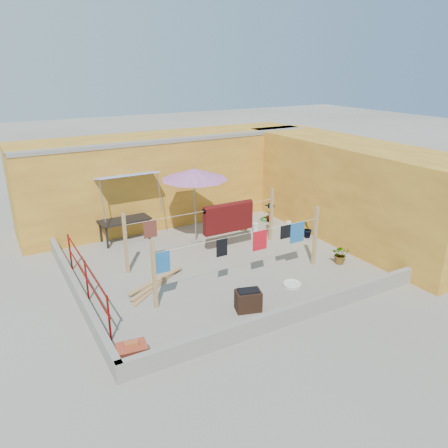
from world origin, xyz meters
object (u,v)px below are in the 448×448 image
Objects in this scene: water_jug_b at (288,225)px; green_hose at (267,219)px; brick_stack at (132,355)px; white_basin at (292,284)px; brazier at (248,300)px; plant_back_a at (243,219)px; water_jug_a at (256,228)px; patio_umbrella at (194,175)px; outdoor_table at (124,221)px.

water_jug_b is 0.61× the size of green_hose.
brick_stack is 2.06× the size of water_jug_b.
white_basin is 1.61× the size of water_jug_b.
white_basin is at bearing -117.51° from green_hose.
water_jug_b is at bearing 42.81° from brazier.
plant_back_a is (-1.31, -0.38, 0.35)m from green_hose.
brick_stack is 9.23m from green_hose.
brazier is 2.24× the size of water_jug_b.
green_hose is at bearing 62.49° from white_basin.
water_jug_a is (6.19, 4.90, -0.07)m from brick_stack.
patio_umbrella is 7.60× the size of water_jug_a.
outdoor_table is at bearing 101.73° from brazier.
outdoor_table reaches higher than white_basin.
patio_umbrella is at bearing 174.66° from water_jug_a.
brazier is 6.60m from green_hose.
water_jug_a is at bearing 54.39° from brazier.
plant_back_a is (-0.26, 0.44, 0.23)m from water_jug_a.
water_jug_b reaches higher than white_basin.
patio_umbrella reaches higher than brazier.
brazier is at bearing -100.25° from patio_umbrella.
patio_umbrella is 5.19× the size of green_hose.
brick_stack is 7.90m from water_jug_a.
brazier reaches higher than water_jug_b.
white_basin is (4.80, 1.03, -0.18)m from brick_stack.
brazier is at bearing 10.63° from brick_stack.
outdoor_table reaches higher than water_jug_a.
plant_back_a reaches higher than white_basin.
outdoor_table is (-2.03, 1.29, -1.62)m from patio_umbrella.
white_basin is (2.91, -5.37, -0.66)m from outdoor_table.
patio_umbrella is 3.45× the size of plant_back_a.
brick_stack is (-1.90, -6.40, -0.48)m from outdoor_table.
water_jug_b is (1.21, -0.33, -0.02)m from water_jug_a.
water_jug_b is at bearing -8.95° from patio_umbrella.
green_hose is at bearing 10.42° from patio_umbrella.
plant_back_a is at bearing -14.77° from outdoor_table.
plant_back_a is (2.01, 0.23, -1.93)m from patio_umbrella.
patio_umbrella is at bearing 79.75° from brazier.
plant_back_a is at bearing 152.13° from water_jug_b.
green_hose is (4.14, 5.14, -0.23)m from brazier.
outdoor_table is at bearing 160.70° from water_jug_a.
outdoor_table is 4.58m from water_jug_a.
water_jug_a is (3.09, 4.31, -0.11)m from brazier.
plant_back_a is (2.83, 4.75, 0.12)m from brazier.
white_basin is at bearing 14.69° from brazier.
patio_umbrella reaches higher than plant_back_a.
water_jug_b is (3.48, -0.55, -2.18)m from patio_umbrella.
outdoor_table reaches higher than green_hose.
plant_back_a is (4.03, -1.06, -0.31)m from outdoor_table.
white_basin is 1.44× the size of water_jug_a.
white_basin is 5.29m from green_hose.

